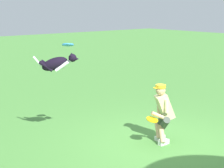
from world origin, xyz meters
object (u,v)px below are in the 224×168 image
object	(u,v)px
frisbee_flying	(68,45)
frisbee_held	(152,120)
person	(163,112)
dog	(57,63)

from	to	relation	value
frisbee_flying	frisbee_held	xyz separation A→B (m)	(-1.19, 1.31, -1.54)
person	frisbee_held	bearing A→B (deg)	38.35
dog	frisbee_flying	size ratio (longest dim) A/B	3.16
person	frisbee_flying	bearing A→B (deg)	-8.70
dog	frisbee_flying	distance (m)	0.48
dog	frisbee_held	size ratio (longest dim) A/B	3.04
frisbee_held	dog	bearing A→B (deg)	-48.93
frisbee_flying	frisbee_held	distance (m)	2.34
frisbee_held	person	bearing A→B (deg)	-171.62
dog	frisbee_flying	xyz separation A→B (m)	(-0.14, 0.22, 0.40)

